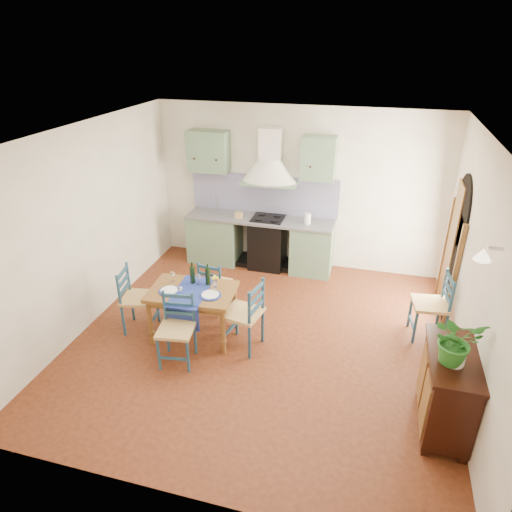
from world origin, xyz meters
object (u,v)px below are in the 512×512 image
at_px(dining_table, 193,296).
at_px(sideboard, 447,388).
at_px(chair_near, 177,329).
at_px(potted_plant, 456,340).

bearing_deg(dining_table, sideboard, -14.58).
height_order(chair_near, sideboard, sideboard).
relative_size(dining_table, sideboard, 1.13).
bearing_deg(potted_plant, sideboard, 67.77).
height_order(dining_table, sideboard, dining_table).
bearing_deg(dining_table, chair_near, -89.60).
bearing_deg(potted_plant, dining_table, 163.40).
xyz_separation_m(dining_table, chair_near, (0.00, -0.56, -0.16)).
bearing_deg(sideboard, chair_near, 175.13).
distance_m(sideboard, potted_plant, 0.69).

